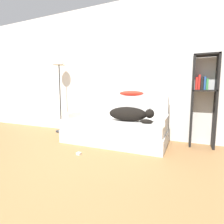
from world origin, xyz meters
name	(u,v)px	position (x,y,z in m)	size (l,w,h in m)	color
ground_plane	(6,200)	(0.00, 0.00, 0.00)	(20.00, 20.00, 0.00)	#9E7042
wall_back	(115,71)	(0.00, 2.51, 1.35)	(7.49, 0.06, 2.70)	white
couch	(114,131)	(0.21, 1.94, 0.21)	(1.84, 0.82, 0.43)	silver
couch_backrest	(121,106)	(0.21, 2.28, 0.64)	(1.80, 0.15, 0.42)	silver
couch_arm_left	(75,114)	(-0.64, 1.94, 0.48)	(0.15, 0.63, 0.11)	silver
couch_arm_right	(162,120)	(1.06, 1.94, 0.48)	(0.15, 0.63, 0.11)	silver
dog	(130,114)	(0.52, 1.90, 0.55)	(0.79, 0.27, 0.25)	black
laptop	(98,119)	(-0.07, 1.87, 0.44)	(0.31, 0.25, 0.02)	silver
throw_pillow	(131,93)	(0.42, 2.29, 0.90)	(0.48, 0.14, 0.10)	red
bookshelf	(203,96)	(1.65, 2.32, 0.87)	(0.39, 0.26, 1.53)	black
floor_lamp	(59,69)	(-1.25, 2.25, 1.43)	(0.27, 0.27, 1.72)	#232326
power_adapter	(79,154)	(-0.04, 1.17, 0.02)	(0.06, 0.06, 0.03)	silver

